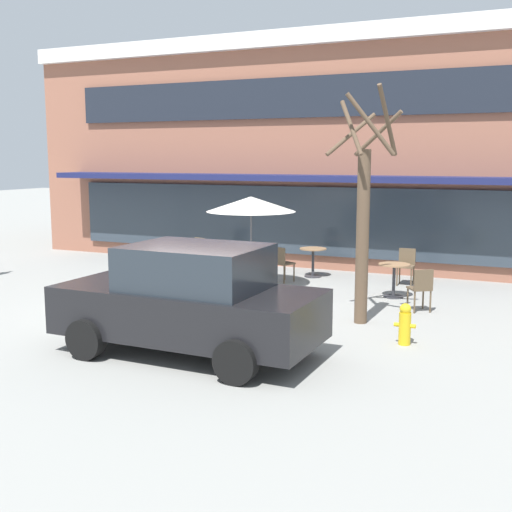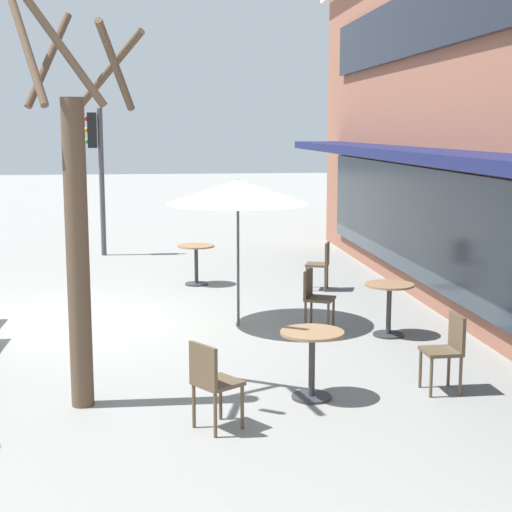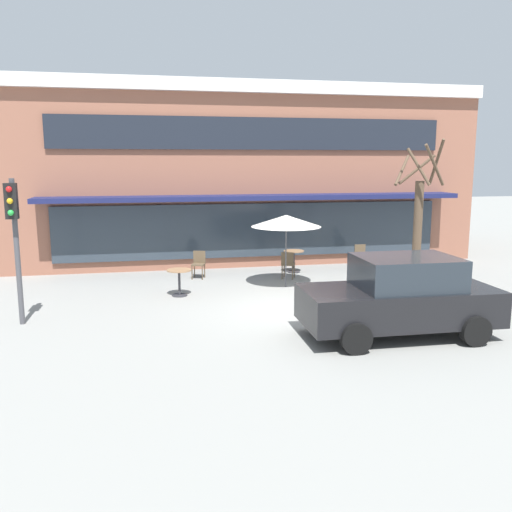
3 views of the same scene
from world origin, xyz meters
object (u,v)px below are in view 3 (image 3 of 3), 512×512
(cafe_chair_3, at_px, (421,269))
(parked_sedan, at_px, (400,297))
(cafe_table_near_wall, at_px, (294,258))
(cafe_chair_1, at_px, (288,263))
(cafe_table_streetside, at_px, (380,263))
(cafe_table_by_tree, at_px, (179,278))
(street_tree, at_px, (418,227))
(fire_hydrant, at_px, (471,293))
(cafe_chair_0, at_px, (361,255))
(traffic_light_pole, at_px, (14,228))
(patio_umbrella_green_folded, at_px, (286,221))
(cafe_chair_2, at_px, (199,262))

(cafe_chair_3, xyz_separation_m, parked_sedan, (-2.84, -4.37, 0.35))
(cafe_chair_3, relative_size, parked_sedan, 0.21)
(cafe_table_near_wall, distance_m, cafe_chair_1, 1.09)
(cafe_table_near_wall, xyz_separation_m, cafe_table_streetside, (2.46, -1.61, 0.00))
(cafe_table_by_tree, distance_m, street_tree, 6.79)
(cafe_table_by_tree, bearing_deg, cafe_table_near_wall, 32.11)
(cafe_table_near_wall, distance_m, fire_hydrant, 6.22)
(cafe_table_near_wall, relative_size, cafe_table_by_tree, 1.00)
(cafe_table_by_tree, height_order, cafe_chair_0, cafe_chair_0)
(traffic_light_pole, bearing_deg, cafe_table_near_wall, 30.49)
(cafe_chair_1, distance_m, cafe_chair_3, 4.13)
(parked_sedan, distance_m, fire_hydrant, 3.61)
(street_tree, bearing_deg, fire_hydrant, -46.76)
(patio_umbrella_green_folded, distance_m, street_tree, 3.79)
(cafe_chair_1, xyz_separation_m, fire_hydrant, (3.89, -4.20, -0.17))
(cafe_table_near_wall, distance_m, traffic_light_pole, 9.30)
(cafe_chair_0, height_order, cafe_chair_2, same)
(cafe_chair_0, relative_size, street_tree, 0.20)
(cafe_chair_1, xyz_separation_m, street_tree, (2.85, -3.10, 1.46))
(cafe_table_by_tree, distance_m, cafe_chair_3, 7.33)
(cafe_chair_1, relative_size, traffic_light_pole, 0.26)
(patio_umbrella_green_folded, bearing_deg, cafe_chair_2, 144.05)
(cafe_chair_0, xyz_separation_m, fire_hydrant, (0.99, -5.14, -0.17))
(cafe_chair_0, bearing_deg, cafe_chair_2, -177.56)
(street_tree, bearing_deg, cafe_chair_2, 146.26)
(cafe_chair_0, distance_m, fire_hydrant, 5.24)
(patio_umbrella_green_folded, xyz_separation_m, cafe_chair_0, (3.26, 2.03, -1.50))
(cafe_table_streetside, bearing_deg, parked_sedan, -110.31)
(cafe_table_near_wall, distance_m, cafe_chair_3, 4.27)
(patio_umbrella_green_folded, distance_m, cafe_chair_2, 3.39)
(cafe_table_near_wall, distance_m, cafe_chair_2, 3.31)
(cafe_chair_3, bearing_deg, cafe_table_streetside, 124.56)
(cafe_table_near_wall, height_order, cafe_chair_0, cafe_chair_0)
(cafe_table_by_tree, bearing_deg, fire_hydrant, -19.41)
(cafe_chair_0, relative_size, parked_sedan, 0.21)
(cafe_table_streetside, height_order, cafe_chair_0, cafe_chair_0)
(cafe_table_by_tree, height_order, cafe_chair_3, cafe_chair_3)
(cafe_table_by_tree, bearing_deg, cafe_chair_0, 21.06)
(cafe_chair_0, height_order, cafe_chair_1, same)
(patio_umbrella_green_folded, height_order, cafe_chair_1, patio_umbrella_green_folded)
(cafe_table_near_wall, xyz_separation_m, street_tree, (2.38, -4.08, 1.47))
(patio_umbrella_green_folded, relative_size, cafe_chair_0, 2.47)
(parked_sedan, xyz_separation_m, street_tree, (1.96, 3.04, 1.11))
(cafe_table_by_tree, xyz_separation_m, traffic_light_pole, (-3.80, -2.08, 1.78))
(cafe_table_streetside, height_order, cafe_chair_3, cafe_chair_3)
(cafe_chair_1, xyz_separation_m, cafe_chair_3, (3.73, -1.77, 0.00))
(cafe_table_streetside, xyz_separation_m, parked_sedan, (-2.04, -5.52, 0.36))
(street_tree, xyz_separation_m, fire_hydrant, (1.04, -1.10, -1.63))
(cafe_chair_0, relative_size, cafe_chair_2, 1.00)
(cafe_table_near_wall, xyz_separation_m, parked_sedan, (0.42, -7.13, 0.36))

